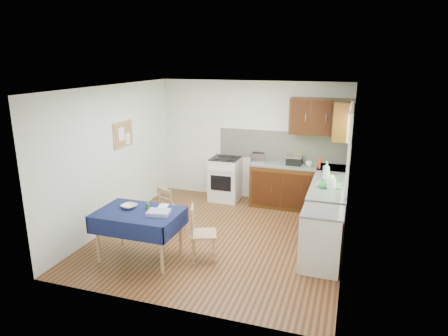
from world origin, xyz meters
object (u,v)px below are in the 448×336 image
(chair_far, at_px, (170,208))
(sandwich_press, at_px, (294,160))
(kettle, at_px, (331,183))
(dining_table, at_px, (139,218))
(dish_rack, at_px, (329,184))
(toaster, at_px, (258,158))
(chair_near, at_px, (201,231))

(chair_far, xyz_separation_m, sandwich_press, (1.82, 1.87, 0.54))
(sandwich_press, bearing_deg, kettle, -77.61)
(dining_table, xyz_separation_m, chair_far, (0.04, 0.97, -0.20))
(chair_far, bearing_deg, dish_rack, -141.75)
(chair_far, relative_size, sandwich_press, 2.83)
(toaster, height_order, dish_rack, toaster)
(dining_table, height_order, toaster, toaster)
(dining_table, xyz_separation_m, toaster, (1.14, 2.80, 0.35))
(chair_near, xyz_separation_m, dish_rack, (1.73, 1.41, 0.47))
(sandwich_press, height_order, dish_rack, dish_rack)
(dining_table, xyz_separation_m, sandwich_press, (1.86, 2.84, 0.34))
(dining_table, distance_m, chair_far, 1.00)
(chair_near, xyz_separation_m, sandwich_press, (0.98, 2.59, 0.53))
(dining_table, xyz_separation_m, chair_near, (0.88, 0.25, -0.19))
(sandwich_press, bearing_deg, chair_far, -152.79)
(chair_near, distance_m, sandwich_press, 2.82)
(sandwich_press, distance_m, dish_rack, 1.40)
(chair_near, bearing_deg, kettle, -74.27)
(sandwich_press, bearing_deg, dish_rack, -75.89)
(sandwich_press, bearing_deg, dining_table, -141.69)
(chair_far, height_order, toaster, toaster)
(kettle, bearing_deg, chair_far, -168.44)
(kettle, bearing_deg, dish_rack, 105.28)
(sandwich_press, relative_size, kettle, 1.25)
(chair_near, bearing_deg, chair_far, 29.80)
(dish_rack, bearing_deg, chair_near, -128.67)
(toaster, xyz_separation_m, dish_rack, (1.48, -1.14, -0.07))
(chair_near, xyz_separation_m, kettle, (1.77, 1.26, 0.55))
(sandwich_press, bearing_deg, toaster, 164.92)
(dish_rack, distance_m, kettle, 0.18)
(dining_table, relative_size, chair_near, 1.46)
(chair_far, height_order, dish_rack, dish_rack)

